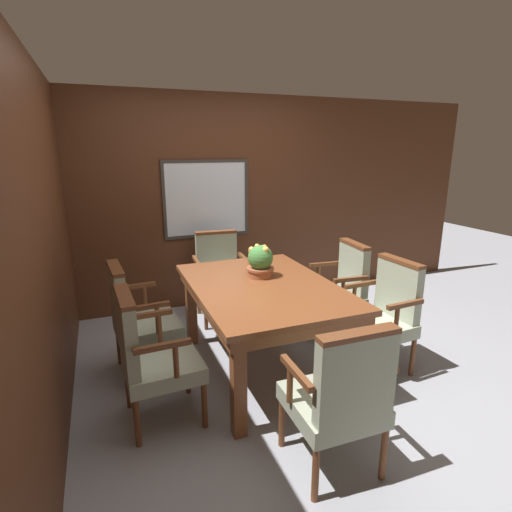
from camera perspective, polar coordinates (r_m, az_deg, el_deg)
ground_plane at (r=3.54m, az=2.22°, el=-16.34°), size 14.00×14.00×0.00m
wall_back at (r=4.74m, az=-6.31°, el=7.52°), size 7.20×0.08×2.45m
wall_left at (r=2.86m, az=-28.23°, el=0.66°), size 0.06×7.20×2.45m
dining_table at (r=3.29m, az=0.96°, el=-5.66°), size 1.12×1.61×0.78m
chair_head_near at (r=2.42m, az=11.95°, el=-18.84°), size 0.56×0.52×0.96m
chair_head_far at (r=4.44m, az=-5.26°, el=-2.43°), size 0.57×0.54×0.96m
chair_right_far at (r=4.06m, az=11.95°, el=-4.42°), size 0.54×0.58×0.96m
chair_left_far at (r=3.46m, az=-16.65°, el=-8.28°), size 0.54×0.58×0.96m
chair_left_near at (r=2.85m, az=-14.89°, el=-13.37°), size 0.53×0.57×0.96m
chair_right_near at (r=3.57m, az=17.85°, el=-7.65°), size 0.54×0.57×0.96m
potted_plant at (r=3.41m, az=0.61°, el=-0.79°), size 0.24×0.24×0.29m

